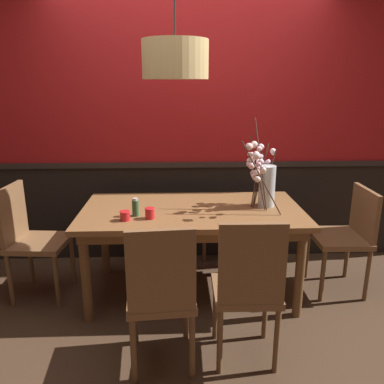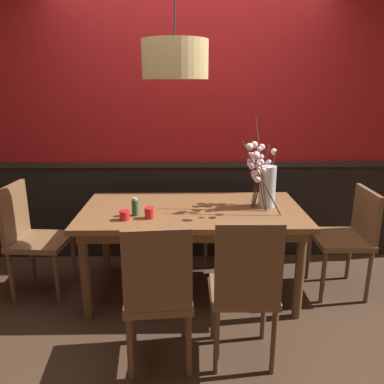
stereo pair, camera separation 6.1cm
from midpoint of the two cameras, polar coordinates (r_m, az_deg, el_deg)
ground_plane at (r=3.35m, az=0.54°, el=-14.75°), size 24.00×24.00×0.00m
back_wall at (r=3.66m, az=0.27°, el=11.65°), size 5.16×0.14×2.89m
dining_table at (r=3.06m, az=0.58°, el=-3.97°), size 1.75×0.92×0.75m
chair_head_west_end at (r=3.37m, az=-22.51°, el=-5.86°), size 0.47×0.45×0.94m
chair_head_east_end at (r=3.42m, az=22.96°, el=-5.79°), size 0.43×0.46×0.89m
chair_far_side_right at (r=3.94m, az=4.46°, el=-1.59°), size 0.45×0.47×0.94m
chair_far_side_left at (r=3.96m, az=-4.02°, el=-1.89°), size 0.40×0.43×0.88m
chair_near_side_left at (r=2.32m, az=-4.35°, el=-14.61°), size 0.44×0.45×0.96m
chair_near_side_right at (r=2.37m, az=8.73°, el=-13.78°), size 0.41×0.40×0.98m
vase_with_blossoms at (r=3.08m, az=11.32°, el=1.81°), size 0.33×0.45×0.71m
candle_holder_nearer_center at (r=2.82m, az=-5.80°, el=-3.13°), size 0.08×0.08×0.08m
candle_holder_nearer_edge at (r=2.81m, az=-9.47°, el=-3.44°), size 0.08×0.08×0.07m
condiment_bottle at (r=2.88m, az=-7.92°, el=-2.26°), size 0.05×0.05×0.14m
pendant_lamp at (r=2.82m, az=-1.89°, el=19.22°), size 0.47×0.47×1.15m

